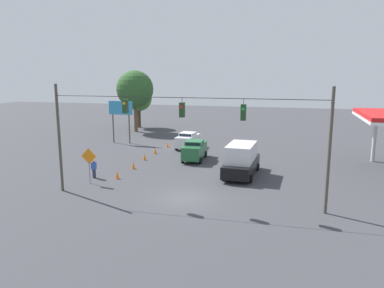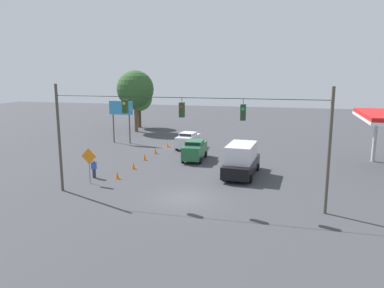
# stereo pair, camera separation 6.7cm
# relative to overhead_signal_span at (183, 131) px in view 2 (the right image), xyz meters

# --- Properties ---
(ground_plane) EXTENTS (140.00, 140.00, 0.00)m
(ground_plane) POSITION_rel_overhead_signal_span_xyz_m (0.04, -0.67, -4.82)
(ground_plane) COLOR #3D3D42
(overhead_signal_span) EXTENTS (18.72, 0.38, 7.87)m
(overhead_signal_span) POSITION_rel_overhead_signal_span_xyz_m (0.00, 0.00, 0.00)
(overhead_signal_span) COLOR #4C473D
(overhead_signal_span) RESTS_ON ground_plane
(box_truck_black_crossing_near) EXTENTS (2.77, 6.22, 2.77)m
(box_truck_black_crossing_near) POSITION_rel_overhead_signal_span_xyz_m (-3.08, -7.34, -3.45)
(box_truck_black_crossing_near) COLOR black
(box_truck_black_crossing_near) RESTS_ON ground_plane
(sedan_white_withflow_far) EXTENTS (2.29, 4.00, 1.87)m
(sedan_white_withflow_far) POSITION_rel_overhead_signal_span_xyz_m (4.20, -17.20, -3.85)
(sedan_white_withflow_far) COLOR silver
(sedan_white_withflow_far) RESTS_ON ground_plane
(sedan_green_withflow_mid) EXTENTS (2.10, 4.55, 1.97)m
(sedan_green_withflow_mid) POSITION_rel_overhead_signal_span_xyz_m (2.13, -11.98, -3.79)
(sedan_green_withflow_mid) COLOR #236038
(sedan_green_withflow_mid) RESTS_ON ground_plane
(traffic_cone_nearest) EXTENTS (0.32, 0.32, 0.66)m
(traffic_cone_nearest) POSITION_rel_overhead_signal_span_xyz_m (6.71, -3.87, -4.49)
(traffic_cone_nearest) COLOR orange
(traffic_cone_nearest) RESTS_ON ground_plane
(traffic_cone_second) EXTENTS (0.32, 0.32, 0.66)m
(traffic_cone_second) POSITION_rel_overhead_signal_span_xyz_m (6.68, -7.16, -4.49)
(traffic_cone_second) COLOR orange
(traffic_cone_second) RESTS_ON ground_plane
(traffic_cone_third) EXTENTS (0.32, 0.32, 0.66)m
(traffic_cone_third) POSITION_rel_overhead_signal_span_xyz_m (6.93, -10.60, -4.49)
(traffic_cone_third) COLOR orange
(traffic_cone_third) RESTS_ON ground_plane
(traffic_cone_fourth) EXTENTS (0.32, 0.32, 0.66)m
(traffic_cone_fourth) POSITION_rel_overhead_signal_span_xyz_m (6.94, -13.72, -4.49)
(traffic_cone_fourth) COLOR orange
(traffic_cone_fourth) RESTS_ON ground_plane
(traffic_cone_fifth) EXTENTS (0.32, 0.32, 0.66)m
(traffic_cone_fifth) POSITION_rel_overhead_signal_span_xyz_m (6.72, -17.39, -4.49)
(traffic_cone_fifth) COLOR orange
(traffic_cone_fifth) RESTS_ON ground_plane
(traffic_cone_farthest) EXTENTS (0.32, 0.32, 0.66)m
(traffic_cone_farthest) POSITION_rel_overhead_signal_span_xyz_m (6.66, -20.45, -4.49)
(traffic_cone_farthest) COLOR orange
(traffic_cone_farthest) RESTS_ON ground_plane
(roadside_billboard) EXTENTS (3.05, 0.16, 5.18)m
(roadside_billboard) POSITION_rel_overhead_signal_span_xyz_m (13.03, -18.54, -1.06)
(roadside_billboard) COLOR #4C473D
(roadside_billboard) RESTS_ON ground_plane
(work_zone_sign) EXTENTS (1.27, 0.06, 2.84)m
(work_zone_sign) POSITION_rel_overhead_signal_span_xyz_m (8.25, -2.17, -2.83)
(work_zone_sign) COLOR slate
(work_zone_sign) RESTS_ON ground_plane
(pedestrian) EXTENTS (0.40, 0.28, 1.57)m
(pedestrian) POSITION_rel_overhead_signal_span_xyz_m (8.70, -3.66, -4.05)
(pedestrian) COLOR #2D334C
(pedestrian) RESTS_ON ground_plane
(tree_horizon_left) EXTENTS (4.13, 4.13, 6.72)m
(tree_horizon_left) POSITION_rel_overhead_signal_span_xyz_m (15.88, -31.36, -0.21)
(tree_horizon_left) COLOR #4C3823
(tree_horizon_left) RESTS_ON ground_plane
(tree_horizon_right) EXTENTS (5.33, 5.33, 8.89)m
(tree_horizon_right) POSITION_rel_overhead_signal_span_xyz_m (14.72, -27.21, 1.37)
(tree_horizon_right) COLOR brown
(tree_horizon_right) RESTS_ON ground_plane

